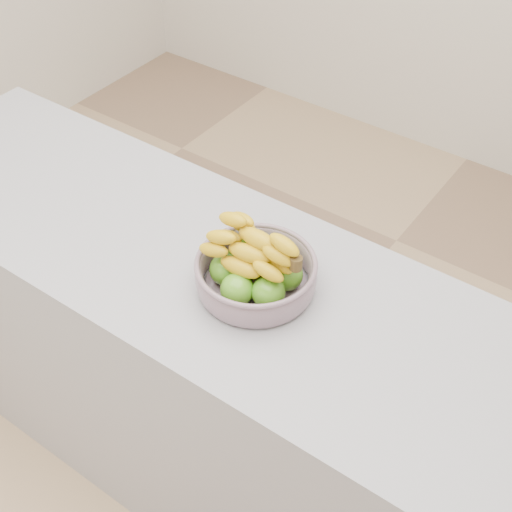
{
  "coord_description": "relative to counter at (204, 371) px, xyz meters",
  "views": [
    {
      "loc": [
        0.87,
        -1.04,
        2.09
      ],
      "look_at": [
        0.18,
        -0.09,
        1.0
      ],
      "focal_mm": 50.0,
      "sensor_mm": 36.0,
      "label": 1
    }
  ],
  "objects": [
    {
      "name": "counter",
      "position": [
        0.0,
        0.0,
        0.0
      ],
      "size": [
        2.0,
        0.6,
        0.9
      ],
      "primitive_type": "cube",
      "color": "#9D9EA6",
      "rests_on": "ground"
    },
    {
      "name": "ground",
      "position": [
        0.0,
        0.09,
        -0.45
      ],
      "size": [
        4.0,
        4.0,
        0.0
      ],
      "primitive_type": "plane",
      "color": "tan",
      "rests_on": "ground"
    },
    {
      "name": "fruit_bowl",
      "position": [
        0.18,
        0.0,
        0.5
      ],
      "size": [
        0.28,
        0.28,
        0.17
      ],
      "rotation": [
        0.0,
        0.0,
        -0.02
      ],
      "color": "#92A0B0",
      "rests_on": "counter"
    }
  ]
}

